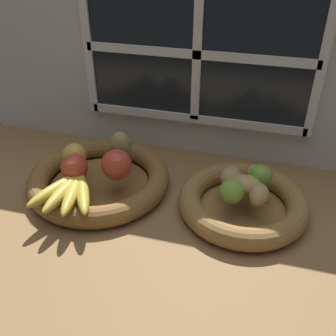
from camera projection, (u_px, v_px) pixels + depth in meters
The scene contains 16 objects.
ground_plane at pixel (170, 211), 99.47cm from camera, with size 140.00×90.00×3.00cm, color olive.
back_wall at pixel (198, 63), 107.36cm from camera, with size 140.00×4.60×55.00cm.
fruit_bowl_left at pixel (99, 179), 104.47cm from camera, with size 37.96×37.96×5.53cm.
fruit_bowl_right at pixel (243, 203), 95.91cm from camera, with size 32.09×32.09×5.53cm.
apple_golden_left at pixel (75, 155), 103.03cm from camera, with size 6.43×6.43×6.43cm, color gold.
apple_red_front at pixel (74, 167), 97.76cm from camera, with size 6.85×6.85×6.85cm, color #CC422D.
apple_red_right at pixel (116, 165), 97.85cm from camera, with size 7.84×7.84×7.84cm, color #CC422D.
pear_brown at pixel (121, 146), 105.22cm from camera, with size 6.19×5.96×8.32cm, color olive.
banana_bunch_front at pixel (69, 191), 92.37cm from camera, with size 16.65×18.07×3.07cm.
potato_small at pixel (259, 196), 89.37cm from camera, with size 6.54×4.50×5.03cm, color tan.
potato_large at pixel (245, 185), 93.00cm from camera, with size 7.84×5.87×4.74cm, color tan.
potato_oblong at pixel (231, 176), 96.35cm from camera, with size 6.83×5.31×4.55cm, color #A38451.
potato_back at pixel (256, 176), 96.34cm from camera, with size 7.70×4.42×4.78cm, color tan.
lime_near at pixel (232, 191), 89.91cm from camera, with size 5.95×5.95×5.95cm, color #7AAD3D.
lime_far at pixel (261, 176), 95.36cm from camera, with size 5.79×5.79×5.79cm, color #6B9E33.
chili_pepper at pixel (250, 193), 92.38cm from camera, with size 2.27×2.27×13.96cm, color red.
Camera 1 is at (19.87, -74.44, 62.39)cm, focal length 41.35 mm.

